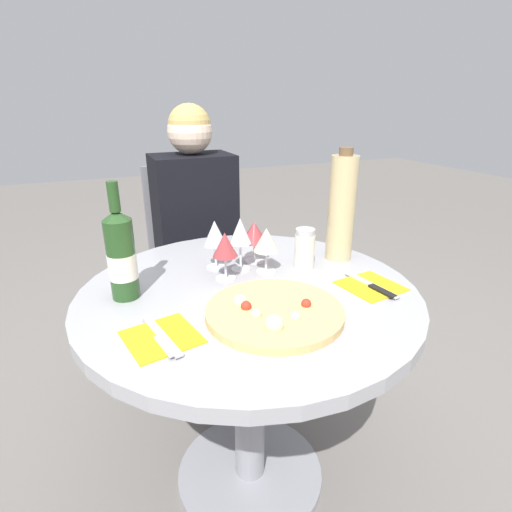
{
  "coord_description": "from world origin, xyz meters",
  "views": [
    {
      "loc": [
        -0.38,
        -0.93,
        1.2
      ],
      "look_at": [
        0.02,
        -0.02,
        0.81
      ],
      "focal_mm": 28.0,
      "sensor_mm": 36.0,
      "label": 1
    }
  ],
  "objects": [
    {
      "name": "seated_diner",
      "position": [
        0.05,
        0.65,
        0.53
      ],
      "size": [
        0.34,
        0.47,
        1.19
      ],
      "rotation": [
        0.0,
        0.0,
        3.14
      ],
      "color": "black",
      "rests_on": "ground_plane"
    },
    {
      "name": "wine_glass_back_left",
      "position": [
        -0.04,
        0.18,
        0.82
      ],
      "size": [
        0.07,
        0.07,
        0.15
      ],
      "color": "silver",
      "rests_on": "dining_table"
    },
    {
      "name": "wine_glass_back_right",
      "position": [
        0.09,
        0.18,
        0.81
      ],
      "size": [
        0.08,
        0.08,
        0.13
      ],
      "color": "silver",
      "rests_on": "dining_table"
    },
    {
      "name": "place_setting_right",
      "position": [
        0.32,
        -0.13,
        0.72
      ],
      "size": [
        0.17,
        0.19,
        0.01
      ],
      "color": "gold",
      "rests_on": "dining_table"
    },
    {
      "name": "wine_glass_center",
      "position": [
        0.03,
        0.13,
        0.83
      ],
      "size": [
        0.07,
        0.07,
        0.16
      ],
      "color": "silver",
      "rests_on": "dining_table"
    },
    {
      "name": "place_setting_left",
      "position": [
        -0.27,
        -0.15,
        0.72
      ],
      "size": [
        0.18,
        0.19,
        0.01
      ],
      "color": "gold",
      "rests_on": "dining_table"
    },
    {
      "name": "tall_carafe",
      "position": [
        0.36,
        0.09,
        0.88
      ],
      "size": [
        0.09,
        0.09,
        0.36
      ],
      "color": "tan",
      "rests_on": "dining_table"
    },
    {
      "name": "ground_plane",
      "position": [
        0.0,
        0.0,
        0.0
      ],
      "size": [
        12.0,
        12.0,
        0.0
      ],
      "primitive_type": "plane",
      "color": "slate",
      "rests_on": "ground"
    },
    {
      "name": "wine_glass_front_right",
      "position": [
        0.09,
        0.09,
        0.81
      ],
      "size": [
        0.08,
        0.08,
        0.14
      ],
      "color": "silver",
      "rests_on": "dining_table"
    },
    {
      "name": "sugar_shaker",
      "position": [
        0.22,
        0.07,
        0.77
      ],
      "size": [
        0.06,
        0.06,
        0.12
      ],
      "color": "silver",
      "rests_on": "dining_table"
    },
    {
      "name": "wine_bottle",
      "position": [
        -0.32,
        0.08,
        0.83
      ],
      "size": [
        0.07,
        0.07,
        0.31
      ],
      "color": "#23471E",
      "rests_on": "dining_table"
    },
    {
      "name": "dining_table",
      "position": [
        0.0,
        0.0,
        0.56
      ],
      "size": [
        0.94,
        0.94,
        0.71
      ],
      "color": "gray",
      "rests_on": "ground_plane"
    },
    {
      "name": "chair_behind_diner",
      "position": [
        0.05,
        0.8,
        0.46
      ],
      "size": [
        0.37,
        0.37,
        0.93
      ],
      "rotation": [
        0.0,
        0.0,
        3.14
      ],
      "color": "slate",
      "rests_on": "ground_plane"
    },
    {
      "name": "wine_glass_front_left",
      "position": [
        -0.04,
        0.09,
        0.82
      ],
      "size": [
        0.07,
        0.07,
        0.14
      ],
      "color": "silver",
      "rests_on": "dining_table"
    },
    {
      "name": "pizza_large",
      "position": [
        -0.01,
        -0.17,
        0.72
      ],
      "size": [
        0.34,
        0.34,
        0.05
      ],
      "color": "#DBB26B",
      "rests_on": "dining_table"
    }
  ]
}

